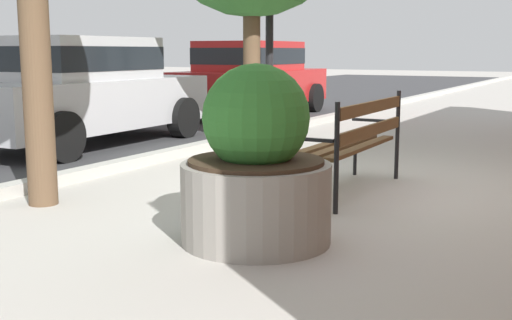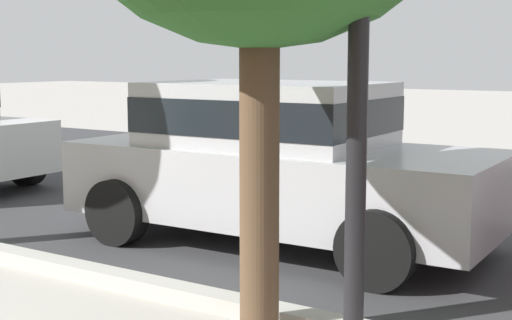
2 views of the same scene
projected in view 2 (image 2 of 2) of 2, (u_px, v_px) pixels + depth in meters
The scene contains 3 objects.
street_surface at pixel (325, 191), 9.89m from camera, with size 60.00×9.00×0.01m, color #38383A.
curb_stone at pixel (68, 268), 6.05m from camera, with size 60.00×0.20×0.12m, color #B2AFA8.
parked_car_silver at pixel (276, 158), 7.01m from camera, with size 4.14×1.99×1.56m.
Camera 2 is at (4.50, -1.18, 1.78)m, focal length 51.30 mm.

